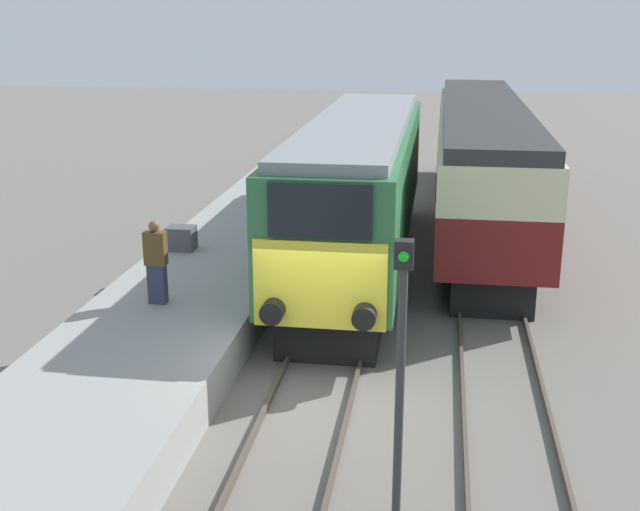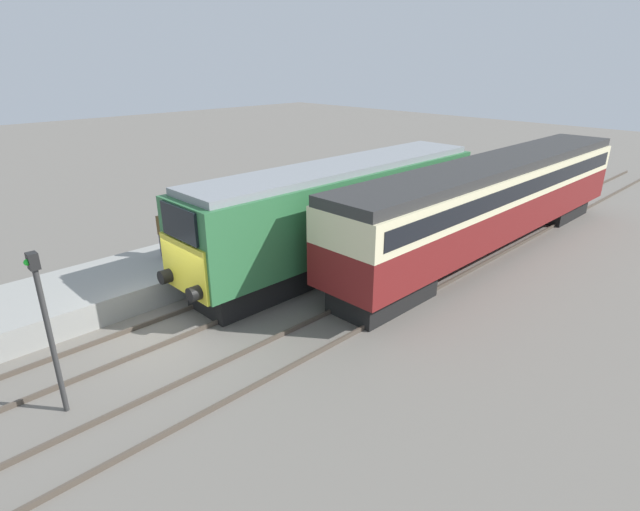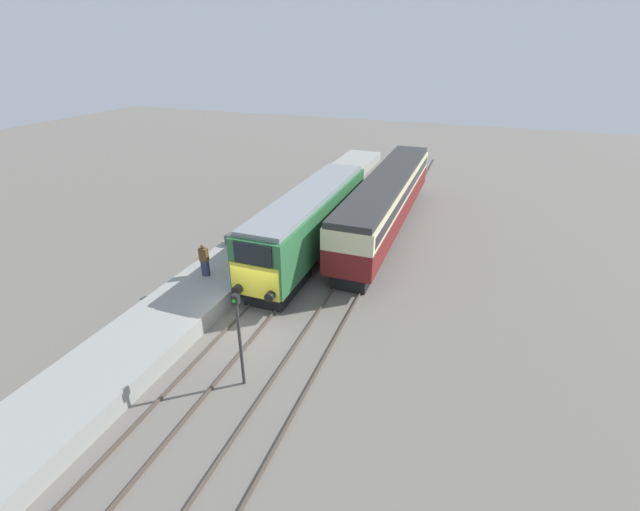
# 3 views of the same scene
# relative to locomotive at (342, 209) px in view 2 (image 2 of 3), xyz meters

# --- Properties ---
(ground_plane) EXTENTS (120.00, 120.00, 0.00)m
(ground_plane) POSITION_rel_locomotive_xyz_m (0.00, -7.73, -2.24)
(ground_plane) COLOR slate
(platform_left) EXTENTS (3.50, 50.00, 0.85)m
(platform_left) POSITION_rel_locomotive_xyz_m (-3.30, 0.27, -1.82)
(platform_left) COLOR gray
(platform_left) RESTS_ON ground_plane
(rails_near_track) EXTENTS (1.51, 60.00, 0.14)m
(rails_near_track) POSITION_rel_locomotive_xyz_m (0.00, -2.73, -2.17)
(rails_near_track) COLOR #4C4238
(rails_near_track) RESTS_ON ground_plane
(rails_far_track) EXTENTS (1.50, 60.00, 0.14)m
(rails_far_track) POSITION_rel_locomotive_xyz_m (3.40, -2.73, -2.17)
(rails_far_track) COLOR #4C4238
(rails_far_track) RESTS_ON ground_plane
(locomotive) EXTENTS (2.70, 14.21, 4.03)m
(locomotive) POSITION_rel_locomotive_xyz_m (0.00, 0.00, 0.00)
(locomotive) COLOR black
(locomotive) RESTS_ON ground_plane
(passenger_carriage) EXTENTS (2.75, 18.62, 3.91)m
(passenger_carriage) POSITION_rel_locomotive_xyz_m (3.40, 5.54, 0.13)
(passenger_carriage) COLOR black
(passenger_carriage) RESTS_ON ground_plane
(person_on_platform) EXTENTS (0.44, 0.26, 1.76)m
(person_on_platform) POSITION_rel_locomotive_xyz_m (-3.58, -5.66, -0.52)
(person_on_platform) COLOR #2D334C
(person_on_platform) RESTS_ON platform_left
(signal_post) EXTENTS (0.24, 0.28, 3.96)m
(signal_post) POSITION_rel_locomotive_xyz_m (1.70, -11.17, 0.11)
(signal_post) COLOR #333333
(signal_post) RESTS_ON ground_plane
(luggage_crate) EXTENTS (0.70, 0.56, 0.60)m
(luggage_crate) POSITION_rel_locomotive_xyz_m (-4.34, -1.79, -1.09)
(luggage_crate) COLOR #4C4C51
(luggage_crate) RESTS_ON platform_left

